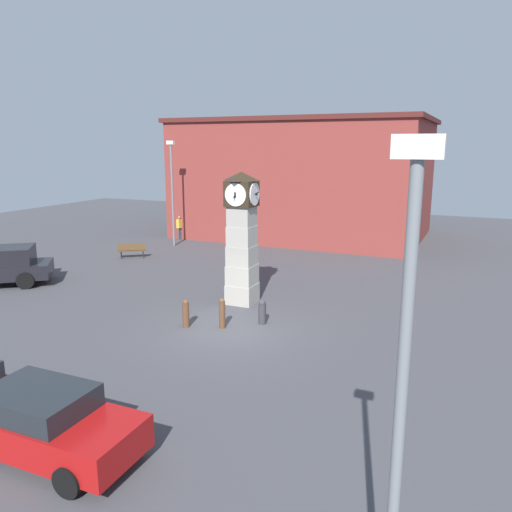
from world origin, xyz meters
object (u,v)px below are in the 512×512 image
at_px(bench, 132,249).
at_px(pedestrian_crossing_lot, 179,226).
at_px(bollard_far_row, 186,313).
at_px(car_by_building, 47,423).
at_px(clock_tower, 242,238).
at_px(bollard_mid_row, 222,313).
at_px(street_lamp_far_side, 172,187).
at_px(bollard_near_tower, 262,312).
at_px(street_lamp_near_road, 401,402).

xyz_separation_m(bench, pedestrian_crossing_lot, (-0.60, 6.33, 0.44)).
height_order(bollard_far_row, pedestrian_crossing_lot, pedestrian_crossing_lot).
bearing_deg(car_by_building, bench, 122.01).
bearing_deg(bench, clock_tower, -28.45).
bearing_deg(pedestrian_crossing_lot, bollard_mid_row, -53.22).
height_order(bollard_far_row, street_lamp_far_side, street_lamp_far_side).
bearing_deg(bollard_far_row, bollard_mid_row, 19.78).
distance_m(bollard_far_row, bench, 12.63).
height_order(bollard_near_tower, pedestrian_crossing_lot, pedestrian_crossing_lot).
height_order(pedestrian_crossing_lot, street_lamp_near_road, street_lamp_near_road).
bearing_deg(clock_tower, bollard_mid_row, -78.85).
relative_size(bollard_mid_row, bench, 0.70).
xyz_separation_m(bollard_far_row, bench, (-9.08, 8.79, -0.01)).
xyz_separation_m(bollard_mid_row, street_lamp_near_road, (7.56, -10.31, 3.28)).
bearing_deg(bench, bollard_mid_row, -38.81).
bearing_deg(car_by_building, bollard_near_tower, 83.47).
distance_m(bollard_mid_row, car_by_building, 8.42).
bearing_deg(bollard_mid_row, pedestrian_crossing_lot, 126.78).
bearing_deg(bench, bollard_far_row, -44.06).
bearing_deg(bollard_mid_row, bench, 141.19).
distance_m(clock_tower, bollard_near_tower, 3.59).
height_order(clock_tower, bollard_mid_row, clock_tower).
bearing_deg(bollard_mid_row, clock_tower, 101.15).
bearing_deg(clock_tower, street_lamp_far_side, 134.95).
relative_size(bollard_near_tower, bollard_far_row, 0.89).
height_order(clock_tower, street_lamp_far_side, street_lamp_far_side).
bearing_deg(car_by_building, bollard_far_row, 99.89).
height_order(bench, street_lamp_far_side, street_lamp_far_side).
distance_m(bollard_mid_row, pedestrian_crossing_lot, 18.30).
distance_m(bollard_near_tower, street_lamp_far_side, 16.53).
bearing_deg(bollard_near_tower, pedestrian_crossing_lot, 131.62).
relative_size(bollard_far_row, car_by_building, 0.26).
distance_m(bench, pedestrian_crossing_lot, 6.37).
xyz_separation_m(bollard_near_tower, bench, (-11.54, 7.34, 0.05)).
distance_m(bollard_far_row, street_lamp_far_side, 16.09).
height_order(car_by_building, bench, car_by_building).
bearing_deg(street_lamp_far_side, bollard_mid_row, -51.20).
distance_m(bench, street_lamp_near_road, 26.06).
bearing_deg(bollard_far_row, pedestrian_crossing_lot, 122.64).
height_order(bollard_near_tower, bollard_far_row, bollard_far_row).
bearing_deg(car_by_building, clock_tower, 93.56).
bearing_deg(bollard_far_row, bollard_near_tower, 30.39).
bearing_deg(clock_tower, street_lamp_near_road, -58.58).
xyz_separation_m(bollard_far_row, street_lamp_far_side, (-8.82, 13.01, 3.42)).
bearing_deg(pedestrian_crossing_lot, clock_tower, -48.27).
xyz_separation_m(clock_tower, bollard_mid_row, (0.60, -3.04, -2.23)).
bearing_deg(bollard_far_row, car_by_building, -80.11).
bearing_deg(bollard_near_tower, street_lamp_far_side, 134.28).
relative_size(clock_tower, street_lamp_near_road, 0.83).
xyz_separation_m(clock_tower, bollard_near_tower, (1.79, -2.06, -2.33)).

